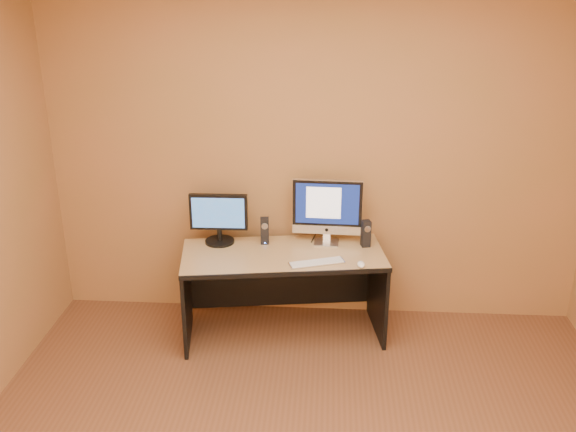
% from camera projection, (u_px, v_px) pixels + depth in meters
% --- Properties ---
extents(walls, '(4.00, 4.00, 2.60)m').
position_uv_depth(walls, '(306.00, 277.00, 2.86)').
color(walls, '#A16841').
rests_on(walls, ground).
extents(desk, '(1.52, 0.84, 0.67)m').
position_uv_depth(desk, '(283.00, 294.00, 4.71)').
color(desk, '#A78453').
rests_on(desk, ground).
extents(imac, '(0.52, 0.21, 0.50)m').
position_uv_depth(imac, '(327.00, 212.00, 4.66)').
color(imac, silver).
rests_on(imac, desk).
extents(second_monitor, '(0.44, 0.22, 0.38)m').
position_uv_depth(second_monitor, '(219.00, 219.00, 4.69)').
color(second_monitor, black).
rests_on(second_monitor, desk).
extents(speaker_left, '(0.07, 0.07, 0.20)m').
position_uv_depth(speaker_left, '(265.00, 231.00, 4.72)').
color(speaker_left, black).
rests_on(speaker_left, desk).
extents(speaker_right, '(0.08, 0.08, 0.20)m').
position_uv_depth(speaker_right, '(366.00, 234.00, 4.67)').
color(speaker_right, black).
rests_on(speaker_right, desk).
extents(keyboard, '(0.40, 0.23, 0.02)m').
position_uv_depth(keyboard, '(317.00, 263.00, 4.42)').
color(keyboard, silver).
rests_on(keyboard, desk).
extents(mouse, '(0.06, 0.09, 0.03)m').
position_uv_depth(mouse, '(361.00, 264.00, 4.38)').
color(mouse, white).
rests_on(mouse, desk).
extents(cable_a, '(0.10, 0.18, 0.01)m').
position_uv_depth(cable_a, '(332.00, 239.00, 4.81)').
color(cable_a, black).
rests_on(cable_a, desk).
extents(cable_b, '(0.04, 0.16, 0.01)m').
position_uv_depth(cable_b, '(314.00, 238.00, 4.83)').
color(cable_b, black).
rests_on(cable_b, desk).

